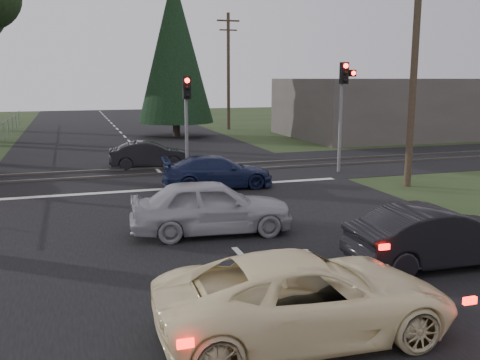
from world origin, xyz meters
name	(u,v)px	position (x,y,z in m)	size (l,w,h in m)	color
ground	(244,258)	(0.00, 0.00, 0.00)	(120.00, 120.00, 0.00)	#253417
road	(167,180)	(0.00, 10.00, 0.01)	(14.00, 100.00, 0.01)	black
rail_corridor	(159,172)	(0.00, 12.00, 0.01)	(120.00, 8.00, 0.01)	black
stop_line	(176,188)	(0.00, 8.20, 0.01)	(13.00, 0.35, 0.00)	silver
rail_near	(162,174)	(0.00, 11.20, 0.05)	(120.00, 0.12, 0.10)	#59544C
rail_far	(156,168)	(0.00, 12.80, 0.05)	(120.00, 0.12, 0.10)	#59544C
traffic_signal_right	(344,96)	(7.55, 9.47, 3.31)	(0.68, 0.48, 4.70)	slate
traffic_signal_center	(187,109)	(1.00, 10.68, 2.81)	(0.32, 0.48, 4.10)	slate
utility_pole_near	(415,59)	(8.50, 6.00, 4.73)	(1.80, 0.26, 9.00)	#4C3D2D
utility_pole_mid	(228,69)	(8.50, 30.00, 4.73)	(1.80, 0.26, 9.00)	#4C3D2D
utility_pole_far	(171,72)	(8.50, 55.00, 4.73)	(1.80, 0.26, 9.00)	#4C3D2D
conifer_tree	(175,49)	(3.50, 26.00, 5.99)	(5.20, 5.20, 11.00)	#473D33
building_right	(389,107)	(18.00, 22.00, 2.00)	(14.00, 10.00, 4.00)	#59514C
cream_coupe	(306,297)	(-0.24, -3.84, 0.66)	(2.20, 4.78, 1.33)	#FFECB6
dark_hatchback	(437,237)	(3.86, -1.73, 0.66)	(1.39, 3.99, 1.31)	black
silver_car	(211,207)	(-0.20, 2.17, 0.72)	(1.71, 4.24, 1.45)	#A3A5AB
blue_sedan	(218,172)	(1.53, 7.90, 0.60)	(1.68, 4.12, 1.20)	#161F43
dark_car_far	(149,155)	(-0.23, 13.28, 0.60)	(1.26, 3.62, 1.19)	black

